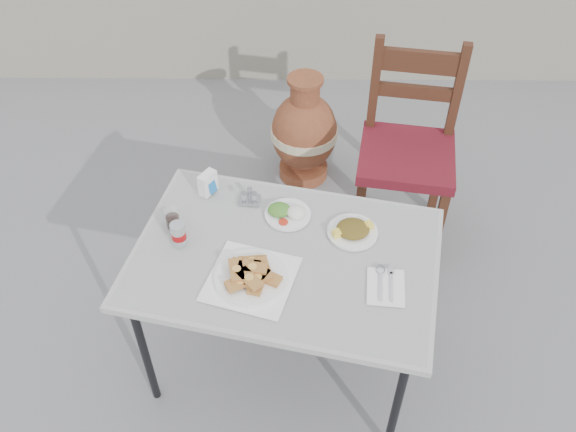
{
  "coord_description": "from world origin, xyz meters",
  "views": [
    {
      "loc": [
        0.13,
        -1.36,
        2.31
      ],
      "look_at": [
        0.11,
        0.17,
        0.81
      ],
      "focal_mm": 38.0,
      "sensor_mm": 36.0,
      "label": 1
    }
  ],
  "objects_px": {
    "cafe_table": "(285,263)",
    "salad_rice_plate": "(287,212)",
    "pide_plate": "(251,274)",
    "terracotta_urn": "(304,133)",
    "napkin_holder": "(208,183)",
    "salad_chopped_plate": "(353,230)",
    "soda_can": "(179,234)",
    "chair": "(408,148)",
    "cola_glass": "(173,219)",
    "condiment_caddy": "(249,197)"
  },
  "relations": [
    {
      "from": "salad_rice_plate",
      "to": "chair",
      "type": "relative_size",
      "value": 0.18
    },
    {
      "from": "salad_chopped_plate",
      "to": "cola_glass",
      "type": "xyz_separation_m",
      "value": [
        -0.67,
        0.03,
        0.02
      ]
    },
    {
      "from": "cafe_table",
      "to": "soda_can",
      "type": "xyz_separation_m",
      "value": [
        -0.39,
        0.05,
        0.1
      ]
    },
    {
      "from": "terracotta_urn",
      "to": "salad_rice_plate",
      "type": "bearing_deg",
      "value": -94.52
    },
    {
      "from": "soda_can",
      "to": "condiment_caddy",
      "type": "bearing_deg",
      "value": 43.48
    },
    {
      "from": "cafe_table",
      "to": "cola_glass",
      "type": "relative_size",
      "value": 15.41
    },
    {
      "from": "pide_plate",
      "to": "napkin_holder",
      "type": "relative_size",
      "value": 3.84
    },
    {
      "from": "pide_plate",
      "to": "salad_rice_plate",
      "type": "bearing_deg",
      "value": 68.96
    },
    {
      "from": "cafe_table",
      "to": "pide_plate",
      "type": "bearing_deg",
      "value": -134.79
    },
    {
      "from": "cola_glass",
      "to": "chair",
      "type": "xyz_separation_m",
      "value": [
        0.99,
        0.68,
        -0.19
      ]
    },
    {
      "from": "cafe_table",
      "to": "salad_rice_plate",
      "type": "height_order",
      "value": "salad_rice_plate"
    },
    {
      "from": "cafe_table",
      "to": "napkin_holder",
      "type": "distance_m",
      "value": 0.46
    },
    {
      "from": "salad_chopped_plate",
      "to": "napkin_holder",
      "type": "bearing_deg",
      "value": 158.26
    },
    {
      "from": "terracotta_urn",
      "to": "chair",
      "type": "bearing_deg",
      "value": -40.53
    },
    {
      "from": "salad_rice_plate",
      "to": "salad_chopped_plate",
      "type": "xyz_separation_m",
      "value": [
        0.24,
        -0.09,
        -0.0
      ]
    },
    {
      "from": "soda_can",
      "to": "chair",
      "type": "relative_size",
      "value": 0.1
    },
    {
      "from": "salad_rice_plate",
      "to": "condiment_caddy",
      "type": "bearing_deg",
      "value": 152.1
    },
    {
      "from": "cafe_table",
      "to": "soda_can",
      "type": "bearing_deg",
      "value": 172.65
    },
    {
      "from": "condiment_caddy",
      "to": "terracotta_urn",
      "type": "relative_size",
      "value": 0.14
    },
    {
      "from": "cafe_table",
      "to": "soda_can",
      "type": "height_order",
      "value": "soda_can"
    },
    {
      "from": "soda_can",
      "to": "cola_glass",
      "type": "distance_m",
      "value": 0.1
    },
    {
      "from": "napkin_holder",
      "to": "terracotta_urn",
      "type": "height_order",
      "value": "napkin_holder"
    },
    {
      "from": "salad_rice_plate",
      "to": "terracotta_urn",
      "type": "distance_m",
      "value": 1.1
    },
    {
      "from": "cafe_table",
      "to": "terracotta_urn",
      "type": "xyz_separation_m",
      "value": [
        0.09,
        1.23,
        -0.32
      ]
    },
    {
      "from": "napkin_holder",
      "to": "terracotta_urn",
      "type": "relative_size",
      "value": 0.15
    },
    {
      "from": "chair",
      "to": "terracotta_urn",
      "type": "relative_size",
      "value": 1.56
    },
    {
      "from": "cafe_table",
      "to": "cola_glass",
      "type": "xyz_separation_m",
      "value": [
        -0.42,
        0.14,
        0.08
      ]
    },
    {
      "from": "salad_rice_plate",
      "to": "soda_can",
      "type": "xyz_separation_m",
      "value": [
        -0.39,
        -0.15,
        0.03
      ]
    },
    {
      "from": "soda_can",
      "to": "cafe_table",
      "type": "bearing_deg",
      "value": -7.35
    },
    {
      "from": "terracotta_urn",
      "to": "salad_chopped_plate",
      "type": "bearing_deg",
      "value": -81.71
    },
    {
      "from": "cafe_table",
      "to": "salad_rice_plate",
      "type": "bearing_deg",
      "value": 88.23
    },
    {
      "from": "soda_can",
      "to": "terracotta_urn",
      "type": "xyz_separation_m",
      "value": [
        0.47,
        1.18,
        -0.42
      ]
    },
    {
      "from": "cafe_table",
      "to": "salad_chopped_plate",
      "type": "xyz_separation_m",
      "value": [
        0.25,
        0.11,
        0.06
      ]
    },
    {
      "from": "cafe_table",
      "to": "salad_rice_plate",
      "type": "relative_size",
      "value": 6.87
    },
    {
      "from": "salad_rice_plate",
      "to": "salad_chopped_plate",
      "type": "bearing_deg",
      "value": -20.6
    },
    {
      "from": "soda_can",
      "to": "terracotta_urn",
      "type": "height_order",
      "value": "soda_can"
    },
    {
      "from": "condiment_caddy",
      "to": "salad_rice_plate",
      "type": "bearing_deg",
      "value": -27.9
    },
    {
      "from": "condiment_caddy",
      "to": "cola_glass",
      "type": "bearing_deg",
      "value": -153.58
    },
    {
      "from": "condiment_caddy",
      "to": "chair",
      "type": "bearing_deg",
      "value": 37.05
    },
    {
      "from": "pide_plate",
      "to": "chair",
      "type": "distance_m",
      "value": 1.17
    },
    {
      "from": "salad_chopped_plate",
      "to": "soda_can",
      "type": "height_order",
      "value": "soda_can"
    },
    {
      "from": "pide_plate",
      "to": "salad_rice_plate",
      "type": "xyz_separation_m",
      "value": [
        0.12,
        0.32,
        -0.01
      ]
    },
    {
      "from": "napkin_holder",
      "to": "chair",
      "type": "height_order",
      "value": "chair"
    },
    {
      "from": "pide_plate",
      "to": "condiment_caddy",
      "type": "bearing_deg",
      "value": 93.88
    },
    {
      "from": "salad_rice_plate",
      "to": "napkin_holder",
      "type": "height_order",
      "value": "napkin_holder"
    },
    {
      "from": "cola_glass",
      "to": "terracotta_urn",
      "type": "relative_size",
      "value": 0.12
    },
    {
      "from": "pide_plate",
      "to": "salad_chopped_plate",
      "type": "xyz_separation_m",
      "value": [
        0.37,
        0.23,
        -0.01
      ]
    },
    {
      "from": "condiment_caddy",
      "to": "chair",
      "type": "xyz_separation_m",
      "value": [
        0.71,
        0.54,
        -0.17
      ]
    },
    {
      "from": "salad_chopped_plate",
      "to": "soda_can",
      "type": "bearing_deg",
      "value": -174.69
    },
    {
      "from": "salad_chopped_plate",
      "to": "chair",
      "type": "height_order",
      "value": "chair"
    }
  ]
}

